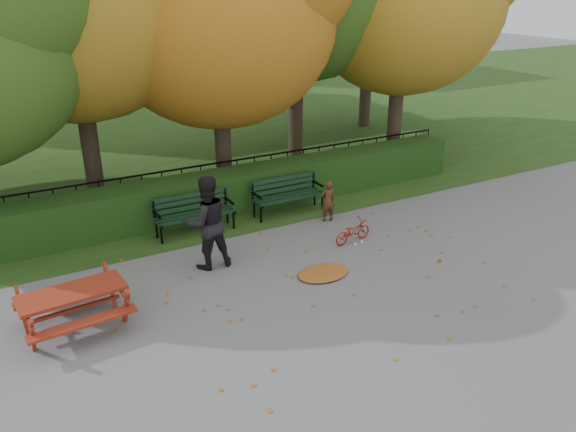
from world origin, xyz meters
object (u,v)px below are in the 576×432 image
tree_c (233,1)px  child (328,201)px  picnic_table (73,299)px  adult (207,222)px  bicycle (353,231)px  bench_right (287,192)px  bench_left (193,211)px

tree_c → child: size_ratio=7.94×
picnic_table → adult: size_ratio=0.93×
adult → bicycle: bearing=172.9°
tree_c → bench_right: tree_c is taller
bicycle → bench_right: bearing=3.6°
child → adult: bearing=20.0°
tree_c → bicycle: tree_c is taller
picnic_table → bicycle: picnic_table is taller
picnic_table → child: (6.03, 1.79, -0.05)m
tree_c → bench_left: bearing=-133.4°
picnic_table → bicycle: (5.88, 0.54, -0.30)m
adult → bench_right: bearing=-146.4°
picnic_table → tree_c: bearing=39.0°
bench_right → child: child is taller
tree_c → bench_left: size_ratio=4.44×
bench_right → bicycle: bearing=-78.5°
bench_left → adult: bearing=-100.5°
tree_c → child: bearing=-74.9°
tree_c → picnic_table: tree_c is taller
bench_left → tree_c: bearing=46.6°
bench_right → picnic_table: bench_right is taller
bench_right → bicycle: size_ratio=1.87×
bench_right → adult: 3.24m
tree_c → bicycle: (0.71, -4.44, -4.57)m
bicycle → bench_left: bearing=44.6°
child → bicycle: size_ratio=1.05×
tree_c → bicycle: 6.41m
bench_left → adult: size_ratio=0.95×
tree_c → picnic_table: bearing=-136.1°
tree_c → child: 5.44m
bench_right → bicycle: bench_right is taller
bench_right → child: size_ratio=1.79×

